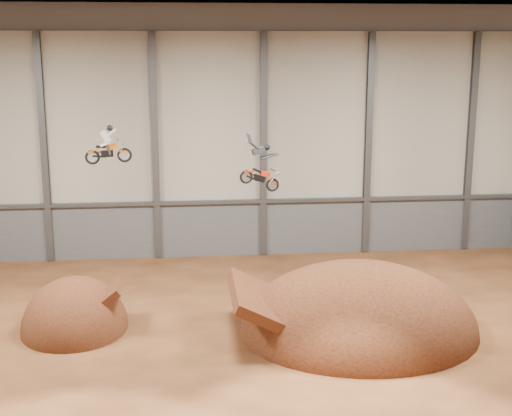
{
  "coord_description": "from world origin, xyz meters",
  "views": [
    {
      "loc": [
        -1.46,
        -28.94,
        13.25
      ],
      "look_at": [
        1.81,
        4.0,
        5.6
      ],
      "focal_mm": 50.0,
      "sensor_mm": 36.0,
      "label": 1
    }
  ],
  "objects_px": {
    "takeoff_ramp": "(75,329)",
    "landing_ramp": "(358,331)",
    "fmx_rider_a": "(108,143)",
    "fmx_rider_b": "(257,163)"
  },
  "relations": [
    {
      "from": "takeoff_ramp",
      "to": "fmx_rider_a",
      "type": "distance_m",
      "value": 9.03
    },
    {
      "from": "landing_ramp",
      "to": "fmx_rider_b",
      "type": "height_order",
      "value": "fmx_rider_b"
    },
    {
      "from": "fmx_rider_a",
      "to": "fmx_rider_b",
      "type": "distance_m",
      "value": 7.27
    },
    {
      "from": "takeoff_ramp",
      "to": "landing_ramp",
      "type": "relative_size",
      "value": 0.51
    },
    {
      "from": "landing_ramp",
      "to": "takeoff_ramp",
      "type": "bearing_deg",
      "value": 173.03
    },
    {
      "from": "takeoff_ramp",
      "to": "fmx_rider_b",
      "type": "distance_m",
      "value": 11.83
    },
    {
      "from": "takeoff_ramp",
      "to": "fmx_rider_b",
      "type": "bearing_deg",
      "value": 12.3
    },
    {
      "from": "fmx_rider_a",
      "to": "fmx_rider_b",
      "type": "bearing_deg",
      "value": -5.32
    },
    {
      "from": "takeoff_ramp",
      "to": "landing_ramp",
      "type": "distance_m",
      "value": 13.46
    },
    {
      "from": "landing_ramp",
      "to": "fmx_rider_a",
      "type": "height_order",
      "value": "fmx_rider_a"
    }
  ]
}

